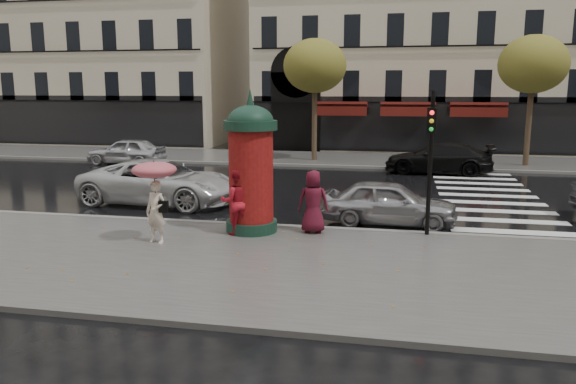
% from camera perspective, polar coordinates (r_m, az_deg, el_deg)
% --- Properties ---
extents(ground, '(160.00, 160.00, 0.00)m').
position_cam_1_polar(ground, '(13.40, -0.78, -7.07)').
color(ground, black).
rests_on(ground, ground).
extents(near_sidewalk, '(90.00, 7.00, 0.12)m').
position_cam_1_polar(near_sidewalk, '(12.92, -1.25, -7.48)').
color(near_sidewalk, '#474744').
rests_on(near_sidewalk, ground).
extents(far_sidewalk, '(90.00, 6.00, 0.12)m').
position_cam_1_polar(far_sidewalk, '(31.85, 6.51, 3.30)').
color(far_sidewalk, '#474744').
rests_on(far_sidewalk, ground).
extents(near_kerb, '(90.00, 0.25, 0.14)m').
position_cam_1_polar(near_kerb, '(16.21, 1.48, -3.68)').
color(near_kerb, slate).
rests_on(near_kerb, ground).
extents(far_kerb, '(90.00, 0.25, 0.14)m').
position_cam_1_polar(far_kerb, '(28.88, 5.98, 2.59)').
color(far_kerb, slate).
rests_on(far_kerb, ground).
extents(zebra_crossing, '(3.60, 11.75, 0.01)m').
position_cam_1_polar(zebra_crossing, '(22.68, 19.61, -0.34)').
color(zebra_crossing, silver).
rests_on(zebra_crossing, ground).
extents(tree_far_left, '(3.40, 3.40, 6.64)m').
position_cam_1_polar(tree_far_left, '(30.86, 2.75, 12.64)').
color(tree_far_left, '#38281C').
rests_on(tree_far_left, ground).
extents(tree_far_right, '(3.40, 3.40, 6.64)m').
position_cam_1_polar(tree_far_right, '(31.14, 23.65, 11.76)').
color(tree_far_right, '#38281C').
rests_on(tree_far_right, ground).
extents(woman_umbrella, '(1.13, 1.13, 2.17)m').
position_cam_1_polar(woman_umbrella, '(14.62, -13.35, 0.38)').
color(woman_umbrella, beige).
rests_on(woman_umbrella, near_sidewalk).
extents(woman_red, '(1.06, 0.94, 1.81)m').
position_cam_1_polar(woman_red, '(15.21, -5.23, -0.97)').
color(woman_red, red).
rests_on(woman_red, near_sidewalk).
extents(man_burgundy, '(0.89, 0.63, 1.73)m').
position_cam_1_polar(man_burgundy, '(15.37, 2.58, -0.98)').
color(man_burgundy, '#511020').
rests_on(man_burgundy, near_sidewalk).
extents(morris_column, '(1.46, 1.46, 3.93)m').
position_cam_1_polar(morris_column, '(15.37, -3.79, 2.85)').
color(morris_column, '#123023').
rests_on(morris_column, near_sidewalk).
extents(traffic_light, '(0.26, 0.37, 3.86)m').
position_cam_1_polar(traffic_light, '(15.30, 14.29, 4.25)').
color(traffic_light, black).
rests_on(traffic_light, near_sidewalk).
extents(car_silver, '(4.05, 1.77, 1.36)m').
position_cam_1_polar(car_silver, '(17.02, 10.24, -1.06)').
color(car_silver, '#9E9EA2').
rests_on(car_silver, ground).
extents(car_white, '(5.80, 3.01, 1.56)m').
position_cam_1_polar(car_white, '(20.25, -12.90, 0.99)').
color(car_white, beige).
rests_on(car_white, ground).
extents(car_black, '(5.13, 2.37, 1.45)m').
position_cam_1_polar(car_black, '(27.73, 15.05, 3.32)').
color(car_black, black).
rests_on(car_black, ground).
extents(car_far_silver, '(4.20, 1.76, 1.42)m').
position_cam_1_polar(car_far_silver, '(31.20, -16.09, 4.01)').
color(car_far_silver, '#BBBCC0').
rests_on(car_far_silver, ground).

